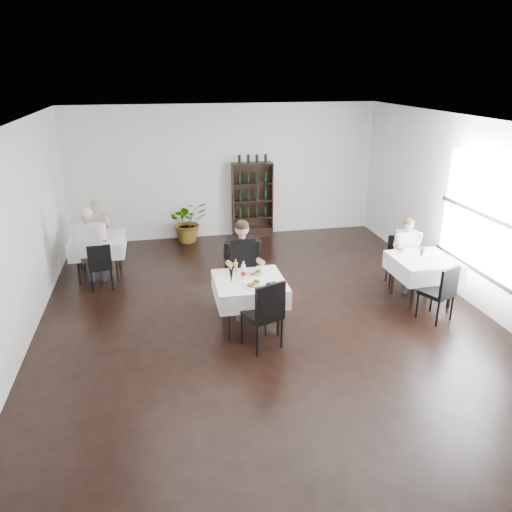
# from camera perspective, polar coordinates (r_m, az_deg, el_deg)

# --- Properties ---
(room_shell) EXTENTS (9.00, 9.00, 9.00)m
(room_shell) POSITION_cam_1_polar(r_m,az_deg,el_deg) (7.21, 1.55, 2.80)
(room_shell) COLOR black
(room_shell) RESTS_ON ground
(window_right) EXTENTS (0.06, 2.30, 1.85)m
(window_right) POSITION_cam_1_polar(r_m,az_deg,el_deg) (8.66, 24.65, 3.96)
(window_right) COLOR white
(window_right) RESTS_ON room_shell
(wine_shelf) EXTENTS (0.90, 0.28, 1.75)m
(wine_shelf) POSITION_cam_1_polar(r_m,az_deg,el_deg) (11.57, -0.40, 6.34)
(wine_shelf) COLOR black
(wine_shelf) RESTS_ON ground
(main_table) EXTENTS (1.03, 1.03, 0.77)m
(main_table) POSITION_cam_1_polar(r_m,az_deg,el_deg) (7.47, -0.76, -3.77)
(main_table) COLOR black
(main_table) RESTS_ON ground
(left_table) EXTENTS (0.98, 0.98, 0.77)m
(left_table) POSITION_cam_1_polar(r_m,az_deg,el_deg) (9.76, -17.61, 1.20)
(left_table) COLOR black
(left_table) RESTS_ON ground
(right_table) EXTENTS (0.98, 0.98, 0.77)m
(right_table) POSITION_cam_1_polar(r_m,az_deg,el_deg) (8.75, 18.53, -1.15)
(right_table) COLOR black
(right_table) RESTS_ON ground
(potted_tree) EXTENTS (0.95, 0.86, 0.94)m
(potted_tree) POSITION_cam_1_polar(r_m,az_deg,el_deg) (11.38, -7.75, 3.94)
(potted_tree) COLOR #25521C
(potted_tree) RESTS_ON ground
(main_chair_far) EXTENTS (0.58, 0.58, 0.97)m
(main_chair_far) POSITION_cam_1_polar(r_m,az_deg,el_deg) (8.25, -2.23, -1.85)
(main_chair_far) COLOR black
(main_chair_far) RESTS_ON ground
(main_chair_near) EXTENTS (0.61, 0.61, 1.03)m
(main_chair_near) POSITION_cam_1_polar(r_m,az_deg,el_deg) (6.90, 1.05, -6.29)
(main_chair_near) COLOR black
(main_chair_near) RESTS_ON ground
(left_chair_far) EXTENTS (0.61, 0.61, 1.03)m
(left_chair_far) POSITION_cam_1_polar(r_m,az_deg,el_deg) (10.34, -17.89, 2.06)
(left_chair_far) COLOR black
(left_chair_far) RESTS_ON ground
(left_chair_near) EXTENTS (0.44, 0.45, 0.87)m
(left_chair_near) POSITION_cam_1_polar(r_m,az_deg,el_deg) (9.19, -17.40, -0.82)
(left_chair_near) COLOR black
(left_chair_near) RESTS_ON ground
(right_chair_far) EXTENTS (0.50, 0.51, 0.90)m
(right_chair_far) POSITION_cam_1_polar(r_m,az_deg,el_deg) (9.35, 16.03, -0.19)
(right_chair_far) COLOR black
(right_chair_far) RESTS_ON ground
(right_chair_near) EXTENTS (0.56, 0.57, 0.93)m
(right_chair_near) POSITION_cam_1_polar(r_m,az_deg,el_deg) (8.17, 20.42, -3.64)
(right_chair_near) COLOR black
(right_chair_near) RESTS_ON ground
(diner_main) EXTENTS (0.58, 0.57, 1.53)m
(diner_main) POSITION_cam_1_polar(r_m,az_deg,el_deg) (7.83, -1.50, -0.50)
(diner_main) COLOR #3A3A41
(diner_main) RESTS_ON ground
(diner_left_far) EXTENTS (0.54, 0.57, 1.30)m
(diner_left_far) POSITION_cam_1_polar(r_m,az_deg,el_deg) (10.33, -17.74, 3.04)
(diner_left_far) COLOR #3A3A41
(diner_left_far) RESTS_ON ground
(diner_left_near) EXTENTS (0.58, 0.58, 1.51)m
(diner_left_near) POSITION_cam_1_polar(r_m,az_deg,el_deg) (9.18, -18.40, 1.60)
(diner_left_near) COLOR #3A3A41
(diner_left_near) RESTS_ON ground
(diner_right_far) EXTENTS (0.50, 0.51, 1.28)m
(diner_right_far) POSITION_cam_1_polar(r_m,az_deg,el_deg) (9.18, 16.92, 0.87)
(diner_right_far) COLOR #3A3A41
(diner_right_far) RESTS_ON ground
(plate_far) EXTENTS (0.28, 0.28, 0.07)m
(plate_far) POSITION_cam_1_polar(r_m,az_deg,el_deg) (7.57, 0.01, -2.08)
(plate_far) COLOR white
(plate_far) RESTS_ON main_table
(plate_near) EXTENTS (0.35, 0.35, 0.09)m
(plate_near) POSITION_cam_1_polar(r_m,az_deg,el_deg) (7.18, -0.22, -3.34)
(plate_near) COLOR white
(plate_near) RESTS_ON main_table
(pilsner_dark) EXTENTS (0.07, 0.07, 0.28)m
(pilsner_dark) POSITION_cam_1_polar(r_m,az_deg,el_deg) (7.26, -2.85, -2.28)
(pilsner_dark) COLOR black
(pilsner_dark) RESTS_ON main_table
(pilsner_lager) EXTENTS (0.07, 0.07, 0.28)m
(pilsner_lager) POSITION_cam_1_polar(r_m,az_deg,el_deg) (7.48, -2.32, -1.55)
(pilsner_lager) COLOR gold
(pilsner_lager) RESTS_ON main_table
(coke_bottle) EXTENTS (0.07, 0.07, 0.28)m
(coke_bottle) POSITION_cam_1_polar(r_m,az_deg,el_deg) (7.39, -1.44, -1.85)
(coke_bottle) COLOR silver
(coke_bottle) RESTS_ON main_table
(napkin_cutlery) EXTENTS (0.21, 0.19, 0.02)m
(napkin_cutlery) POSITION_cam_1_polar(r_m,az_deg,el_deg) (7.26, 1.86, -3.21)
(napkin_cutlery) COLOR black
(napkin_cutlery) RESTS_ON main_table
(pepper_mill) EXTENTS (0.05, 0.05, 0.10)m
(pepper_mill) POSITION_cam_1_polar(r_m,az_deg,el_deg) (8.79, 18.39, 0.37)
(pepper_mill) COLOR black
(pepper_mill) RESTS_ON right_table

